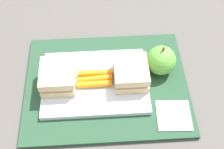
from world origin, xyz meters
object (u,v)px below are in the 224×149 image
Objects in this scene: sandwich_half_right at (131,73)px; apple at (161,60)px; sandwich_half_left at (58,77)px; paper_napkin at (174,115)px; carrot_sticks_bundle at (95,79)px; food_tray at (95,82)px.

apple is (0.07, 0.03, -0.00)m from sandwich_half_right.
paper_napkin is (0.24, -0.09, -0.03)m from sandwich_half_left.
carrot_sticks_bundle is at bearing 150.41° from paper_napkin.
paper_napkin is (0.16, -0.09, -0.00)m from food_tray.
sandwich_half_right is at bearing -0.47° from carrot_sticks_bundle.
carrot_sticks_bundle is at bearing 179.53° from sandwich_half_right.
sandwich_half_left is (-0.08, 0.00, 0.03)m from food_tray.
sandwich_half_left is at bearing 180.00° from food_tray.
apple is at bearing 7.84° from sandwich_half_left.
food_tray is at bearing 150.67° from paper_napkin.
food_tray is 0.15m from apple.
carrot_sticks_bundle is 1.01× the size of apple.
sandwich_half_right reaches higher than carrot_sticks_bundle.
sandwich_half_left is at bearing 159.30° from paper_napkin.
apple reaches higher than carrot_sticks_bundle.
apple is (0.23, 0.03, -0.00)m from sandwich_half_left.
sandwich_half_left reaches higher than food_tray.
carrot_sticks_bundle reaches higher than food_tray.
paper_napkin is (0.16, -0.09, -0.02)m from carrot_sticks_bundle.
sandwich_half_left is 1.14× the size of paper_napkin.
food_tray is 0.18m from paper_napkin.
paper_napkin is at bearing -29.59° from carrot_sticks_bundle.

